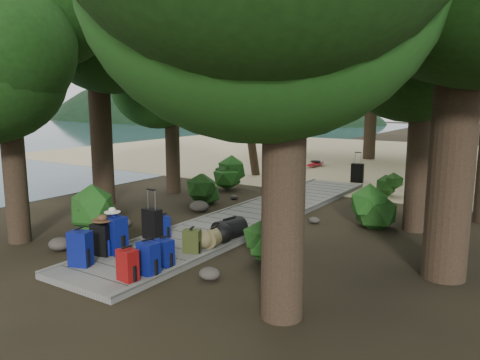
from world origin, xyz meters
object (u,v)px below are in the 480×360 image
Objects in this scene: backpack_left_d at (162,225)px; backpack_right_d at (192,240)px; backpack_right_c at (164,251)px; backpack_left_c at (115,233)px; suitcase_on_boardwalk at (152,224)px; backpack_left_b at (102,238)px; kayak at (316,163)px; duffel_right_black at (229,229)px; lone_suitcase_on_sand at (357,173)px; backpack_right_b at (148,257)px; sun_lounger at (442,170)px; backpack_left_a at (80,247)px; duffel_right_khaki at (215,237)px; backpack_right_a at (127,263)px.

backpack_left_d is 1.36m from backpack_right_d.
backpack_left_d is 1.93m from backpack_right_c.
suitcase_on_boardwalk is (-0.08, 1.15, -0.08)m from backpack_left_c.
backpack_left_b is at bearing -87.99° from suitcase_on_boardwalk.
backpack_right_d reaches higher than kayak.
kayak is (-1.99, 13.29, -0.26)m from suitcase_on_boardwalk.
lone_suitcase_on_sand reaches higher than duffel_right_black.
backpack_right_b reaches higher than sun_lounger.
suitcase_on_boardwalk is at bearing 73.88° from backpack_left_a.
backpack_left_a reaches higher than backpack_right_b.
backpack_right_c reaches higher than duffel_right_khaki.
backpack_right_a reaches higher than backpack_left_d.
kayak is (-2.07, 14.43, -0.35)m from backpack_left_c.
backpack_right_b reaches higher than duffel_right_khaki.
backpack_left_b is 1.17× the size of backpack_right_a.
duffel_right_khaki is 9.79m from lone_suitcase_on_sand.
backpack_left_a reaches higher than backpack_right_d.
backpack_right_d is (1.41, 1.12, -0.10)m from backpack_left_b.
duffel_right_black is (0.01, 0.56, 0.04)m from duffel_right_khaki.
suitcase_on_boardwalk is 10.23m from lone_suitcase_on_sand.
lone_suitcase_on_sand is (-0.20, 12.20, -0.04)m from backpack_right_a.
backpack_left_a is 2.26m from backpack_left_d.
kayak is at bearing 122.45° from backpack_left_d.
kayak is at bearing 113.31° from backpack_right_c.
backpack_left_d is at bearing 137.43° from backpack_right_d.
backpack_left_a reaches higher than backpack_left_b.
backpack_right_c is 11.31m from lone_suitcase_on_sand.
lone_suitcase_on_sand is (-0.18, 10.41, 0.00)m from backpack_right_d.
backpack_left_a is 1.30× the size of backpack_right_c.
backpack_right_a is at bearing -75.51° from kayak.
lone_suitcase_on_sand reaches higher than backpack_right_c.
backpack_right_b reaches higher than backpack_left_d.
duffel_right_khaki is (1.37, 2.39, -0.18)m from backpack_left_a.
backpack_left_a is at bearing -174.69° from backpack_right_a.
backpack_right_c is at bearing -113.26° from sun_lounger.
backpack_left_c is (0.14, 0.22, 0.07)m from backpack_left_b.
backpack_right_b is 0.19× the size of kayak.
duffel_right_black is (1.39, 0.68, -0.04)m from backpack_left_d.
backpack_right_a is at bearing -100.05° from duffel_right_khaki.
sun_lounger is (3.85, 14.31, -0.13)m from backpack_left_b.
suitcase_on_boardwalk reaches higher than backpack_left_d.
backpack_right_a is (1.30, -0.90, -0.12)m from backpack_left_c.
backpack_left_c reaches higher than backpack_right_a.
backpack_left_c is 1.50m from backpack_right_b.
backpack_right_d is 0.15× the size of kayak.
backpack_left_d is (-0.02, 2.26, -0.10)m from backpack_left_a.
backpack_right_b is 11.81m from lone_suitcase_on_sand.
backpack_right_d is at bearing -5.84° from suitcase_on_boardwalk.
duffel_right_black is 12.84m from kayak.
backpack_left_a is 1.41× the size of backpack_right_d.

